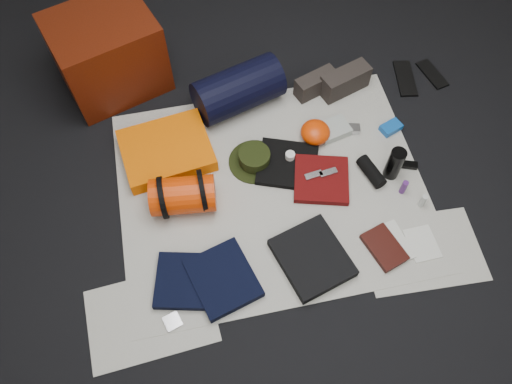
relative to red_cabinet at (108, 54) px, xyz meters
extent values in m
cube|color=black|center=(0.75, -0.92, -0.24)|extent=(4.50, 4.50, 0.02)
cube|color=beige|center=(0.75, -0.92, -0.23)|extent=(1.60, 1.30, 0.01)
cube|color=beige|center=(0.05, -1.47, -0.23)|extent=(0.61, 0.44, 0.00)
cube|color=beige|center=(1.40, -1.42, -0.23)|extent=(0.60, 0.43, 0.00)
cube|color=#4A1305|center=(0.00, 0.00, 0.00)|extent=(0.67, 0.61, 0.46)
cube|color=#F86802|center=(0.23, -0.60, -0.18)|extent=(0.52, 0.44, 0.09)
cylinder|color=red|center=(0.29, -0.92, -0.13)|extent=(0.34, 0.23, 0.19)
cylinder|color=black|center=(0.19, -0.92, -0.12)|extent=(0.02, 0.22, 0.22)
cylinder|color=black|center=(0.39, -0.92, -0.12)|extent=(0.03, 0.22, 0.22)
cylinder|color=black|center=(0.68, -0.33, -0.10)|extent=(0.54, 0.39, 0.26)
cylinder|color=black|center=(0.69, -0.74, -0.22)|extent=(0.31, 0.31, 0.01)
cylinder|color=black|center=(0.69, -0.74, -0.18)|extent=(0.17, 0.17, 0.07)
cube|color=#2D2723|center=(1.14, -0.32, -0.16)|extent=(0.27, 0.17, 0.12)
cube|color=#2D2723|center=(1.31, -0.34, -0.15)|extent=(0.31, 0.20, 0.15)
cube|color=black|center=(1.71, -0.34, -0.22)|extent=(0.15, 0.29, 0.02)
cube|color=black|center=(1.88, -0.34, -0.22)|extent=(0.14, 0.24, 0.01)
cube|color=black|center=(0.21, -1.34, -0.20)|extent=(0.30, 0.32, 0.04)
cube|color=black|center=(0.41, -1.37, -0.20)|extent=(0.36, 0.39, 0.05)
cube|color=black|center=(0.85, -1.36, -0.20)|extent=(0.39, 0.42, 0.05)
cube|color=black|center=(0.86, -0.80, -0.21)|extent=(0.40, 0.38, 0.03)
cube|color=#520909|center=(1.01, -0.93, -0.21)|extent=(0.35, 0.35, 0.04)
ellipsoid|color=red|center=(1.05, -0.65, -0.17)|extent=(0.19, 0.19, 0.11)
cube|color=#969E97|center=(1.17, -0.63, -0.20)|extent=(0.20, 0.17, 0.04)
cylinder|color=black|center=(1.39, -0.96, -0.12)|extent=(0.11, 0.11, 0.20)
cylinder|color=black|center=(1.28, -0.95, -0.19)|extent=(0.12, 0.20, 0.07)
cube|color=#B2B2B7|center=(1.27, -0.65, -0.21)|extent=(0.10, 0.08, 0.04)
cube|color=#104EA2|center=(1.49, -0.68, -0.21)|extent=(0.14, 0.11, 0.04)
cylinder|color=#4E2069|center=(1.41, -1.08, -0.18)|extent=(0.04, 0.04, 0.09)
cylinder|color=#B1B6B1|center=(1.48, -1.18, -0.18)|extent=(0.04, 0.04, 0.09)
cube|color=black|center=(1.21, -1.37, -0.21)|extent=(0.20, 0.25, 0.03)
cube|color=beige|center=(1.26, -1.35, -0.22)|extent=(0.19, 0.24, 0.01)
cube|color=beige|center=(1.41, -1.39, -0.22)|extent=(0.15, 0.19, 0.01)
cube|color=black|center=(1.50, -0.94, -0.21)|extent=(0.11, 0.07, 0.03)
cube|color=#B2B2B7|center=(0.14, -1.52, -0.22)|extent=(0.09, 0.09, 0.01)
cylinder|color=silver|center=(0.88, -0.77, -0.18)|extent=(0.05, 0.05, 0.04)
cube|color=#B2B2B7|center=(0.97, -0.91, -0.18)|extent=(0.10, 0.05, 0.01)
cube|color=#B2B2B7|center=(1.05, -0.91, -0.18)|extent=(0.10, 0.05, 0.01)
camera|label=1|loc=(0.40, -2.19, 2.07)|focal=35.00mm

